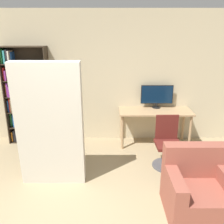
% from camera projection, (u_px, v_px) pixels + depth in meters
% --- Properties ---
extents(wall_back, '(8.00, 0.06, 2.70)m').
position_uv_depth(wall_back, '(91.00, 78.00, 5.20)').
color(wall_back, '#C6B793').
rests_on(wall_back, ground).
extents(desk, '(1.47, 0.60, 0.74)m').
position_uv_depth(desk, '(156.00, 115.00, 5.10)').
color(desk, tan).
rests_on(desk, ground).
extents(monitor, '(0.67, 0.17, 0.48)m').
position_uv_depth(monitor, '(158.00, 95.00, 5.18)').
color(monitor, black).
rests_on(monitor, desk).
extents(office_chair, '(0.52, 0.52, 0.89)m').
position_uv_depth(office_chair, '(169.00, 147.00, 4.36)').
color(office_chair, '#4C4C51').
rests_on(office_chair, ground).
extents(bookshelf, '(0.89, 0.32, 2.00)m').
position_uv_depth(bookshelf, '(24.00, 98.00, 5.18)').
color(bookshelf, '#2D2319').
rests_on(bookshelf, ground).
extents(mattress_near, '(0.98, 0.27, 1.90)m').
position_uv_depth(mattress_near, '(51.00, 126.00, 3.67)').
color(mattress_near, beige).
rests_on(mattress_near, ground).
extents(armchair, '(0.85, 0.80, 0.85)m').
position_uv_depth(armchair, '(199.00, 190.00, 3.24)').
color(armchair, '#934C3D').
rests_on(armchair, ground).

